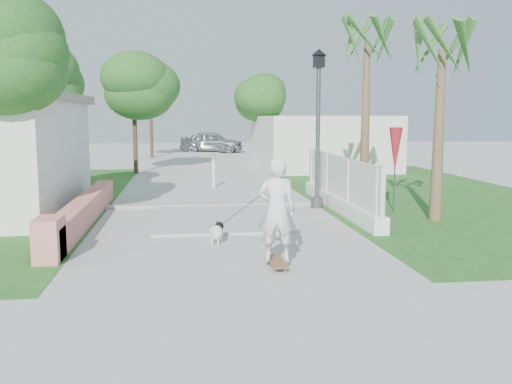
{
  "coord_description": "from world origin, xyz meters",
  "views": [
    {
      "loc": [
        -0.89,
        -10.24,
        2.62
      ],
      "look_at": [
        0.56,
        0.94,
        1.1
      ],
      "focal_mm": 40.0,
      "sensor_mm": 36.0,
      "label": 1
    }
  ],
  "objects": [
    {
      "name": "ground",
      "position": [
        0.0,
        0.0,
        0.0
      ],
      "size": [
        90.0,
        90.0,
        0.0
      ],
      "primitive_type": "plane",
      "color": "#B7B7B2",
      "rests_on": "ground"
    },
    {
      "name": "path_strip",
      "position": [
        0.0,
        20.0,
        0.03
      ],
      "size": [
        3.2,
        36.0,
        0.06
      ],
      "primitive_type": "cube",
      "color": "#B7B7B2",
      "rests_on": "ground"
    },
    {
      "name": "curb",
      "position": [
        0.0,
        6.0,
        0.05
      ],
      "size": [
        6.5,
        0.25,
        0.1
      ],
      "primitive_type": "cube",
      "color": "#999993",
      "rests_on": "ground"
    },
    {
      "name": "grass_right",
      "position": [
        7.0,
        8.0,
        0.01
      ],
      "size": [
        8.0,
        20.0,
        0.01
      ],
      "primitive_type": "cube",
      "color": "#1F561B",
      "rests_on": "ground"
    },
    {
      "name": "pink_wall",
      "position": [
        -3.3,
        3.55,
        0.31
      ],
      "size": [
        0.45,
        8.2,
        0.8
      ],
      "color": "#E58275",
      "rests_on": "ground"
    },
    {
      "name": "lattice_fence",
      "position": [
        3.4,
        5.0,
        0.54
      ],
      "size": [
        0.35,
        7.0,
        1.5
      ],
      "color": "white",
      "rests_on": "ground"
    },
    {
      "name": "building_right",
      "position": [
        6.0,
        18.0,
        1.3
      ],
      "size": [
        6.0,
        8.0,
        2.6
      ],
      "primitive_type": "cube",
      "color": "silver",
      "rests_on": "ground"
    },
    {
      "name": "street_lamp",
      "position": [
        2.9,
        5.5,
        2.43
      ],
      "size": [
        0.44,
        0.44,
        4.44
      ],
      "color": "#59595E",
      "rests_on": "ground"
    },
    {
      "name": "bollard",
      "position": [
        0.2,
        10.0,
        0.58
      ],
      "size": [
        0.14,
        0.14,
        1.09
      ],
      "color": "white",
      "rests_on": "ground"
    },
    {
      "name": "patio_umbrella",
      "position": [
        4.8,
        4.5,
        1.69
      ],
      "size": [
        0.36,
        0.36,
        2.3
      ],
      "color": "#59595E",
      "rests_on": "ground"
    },
    {
      "name": "tree_left_near",
      "position": [
        -4.48,
        2.98,
        3.82
      ],
      "size": [
        3.6,
        3.6,
        5.28
      ],
      "color": "#4C3826",
      "rests_on": "ground"
    },
    {
      "name": "tree_left_mid",
      "position": [
        -5.48,
        8.48,
        3.5
      ],
      "size": [
        3.2,
        3.2,
        4.85
      ],
      "color": "#4C3826",
      "rests_on": "ground"
    },
    {
      "name": "tree_path_left",
      "position": [
        -2.98,
        15.98,
        3.82
      ],
      "size": [
        3.4,
        3.4,
        5.23
      ],
      "color": "#4C3826",
      "rests_on": "ground"
    },
    {
      "name": "tree_path_right",
      "position": [
        3.22,
        19.98,
        3.49
      ],
      "size": [
        3.0,
        3.0,
        4.79
      ],
      "color": "#4C3826",
      "rests_on": "ground"
    },
    {
      "name": "tree_path_far",
      "position": [
        -2.78,
        25.98,
        3.82
      ],
      "size": [
        3.2,
        3.2,
        5.17
      ],
      "color": "#4C3826",
      "rests_on": "ground"
    },
    {
      "name": "palm_far",
      "position": [
        4.6,
        6.5,
        4.48
      ],
      "size": [
        1.8,
        1.8,
        5.3
      ],
      "color": "brown",
      "rests_on": "ground"
    },
    {
      "name": "palm_near",
      "position": [
        5.4,
        3.2,
        3.95
      ],
      "size": [
        1.8,
        1.8,
        4.7
      ],
      "color": "brown",
      "rests_on": "ground"
    },
    {
      "name": "skateboarder",
      "position": [
        0.27,
        0.11,
        0.85
      ],
      "size": [
        1.29,
        2.7,
        1.91
      ],
      "rotation": [
        0.0,
        0.0,
        2.94
      ],
      "color": "brown",
      "rests_on": "ground"
    },
    {
      "name": "dog",
      "position": [
        -0.21,
        1.31,
        0.24
      ],
      "size": [
        0.42,
        0.61,
        0.43
      ],
      "rotation": [
        0.0,
        0.0,
        -0.34
      ],
      "color": "white",
      "rests_on": "ground"
    },
    {
      "name": "parked_car",
      "position": [
        1.2,
        30.58,
        0.76
      ],
      "size": [
        4.75,
        2.88,
        1.51
      ],
      "primitive_type": "imported",
      "rotation": [
        0.0,
        0.0,
        1.31
      ],
      "color": "#A8A9B0",
      "rests_on": "ground"
    }
  ]
}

